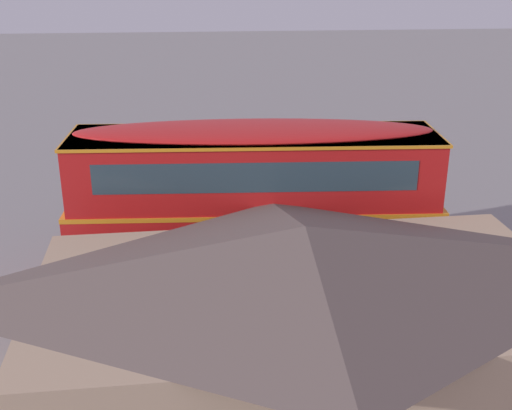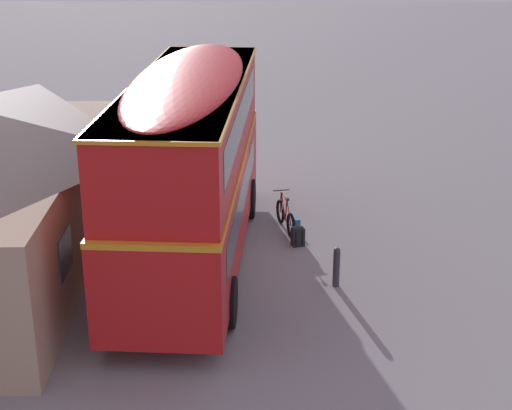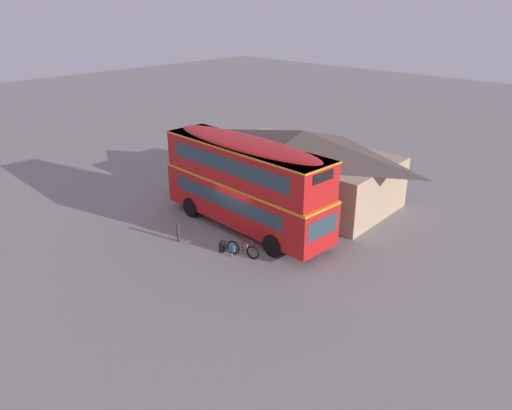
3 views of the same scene
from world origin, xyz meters
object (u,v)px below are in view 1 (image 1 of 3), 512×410
Objects in this scene: kerb_bollard at (284,221)px; water_bottle_red_squeeze at (194,244)px; double_decker_bus at (254,200)px; touring_bicycle at (185,241)px; backpack_on_ground at (216,239)px.

water_bottle_red_squeeze is at bearing 13.53° from kerb_bollard.
double_decker_bus reaches higher than kerb_bollard.
touring_bicycle is at bearing -48.96° from double_decker_bus.
backpack_on_ground is 2.48m from kerb_bollard.
touring_bicycle is 0.53m from water_bottle_red_squeeze.
touring_bicycle is 3.15× the size of backpack_on_ground.
touring_bicycle is 3.52m from kerb_bollard.
water_bottle_red_squeeze is (-0.30, -0.35, -0.26)m from touring_bicycle.
touring_bicycle reaches higher than kerb_bollard.
backpack_on_ground is 0.74m from water_bottle_red_squeeze.
water_bottle_red_squeeze is at bearing -6.67° from backpack_on_ground.
double_decker_bus is 4.11m from water_bottle_red_squeeze.
double_decker_bus is at bearing 111.67° from backpack_on_ground.
double_decker_bus is 6.03× the size of touring_bicycle.
water_bottle_red_squeeze is (0.71, -0.08, -0.17)m from backpack_on_ground.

